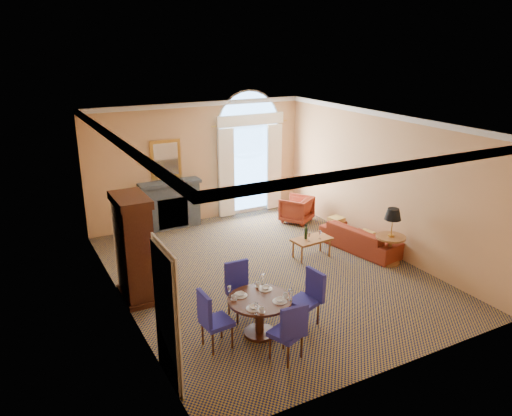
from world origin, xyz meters
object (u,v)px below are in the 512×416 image
dining_table (260,307)px  coffee_table (312,240)px  sofa (361,238)px  armchair (296,209)px  armoire (134,250)px  side_table (392,230)px

dining_table → coffee_table: size_ratio=1.15×
coffee_table → sofa: bearing=-13.4°
sofa → armchair: size_ratio=2.59×
armoire → coffee_table: size_ratio=2.20×
sofa → armchair: bearing=-3.2°
armoire → dining_table: armoire is taller
armoire → armchair: bearing=23.2°
armoire → side_table: (5.32, -1.11, -0.19)m
dining_table → side_table: size_ratio=0.85×
dining_table → sofa: (3.81, 2.02, -0.22)m
coffee_table → side_table: bearing=-44.3°
armoire → sofa: bearing=-2.2°
armoire → dining_table: bearing=-56.8°
sofa → armoire: bearing=76.9°
armchair → coffee_table: coffee_table is taller
armchair → coffee_table: size_ratio=0.83×
side_table → coffee_table: bearing=140.3°
armoire → dining_table: size_ratio=1.90×
armchair → sofa: bearing=64.8°
sofa → side_table: bearing=172.3°
armoire → coffee_table: bearing=-0.1°
dining_table → side_table: side_table is taller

